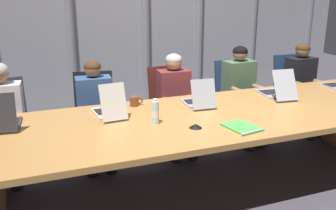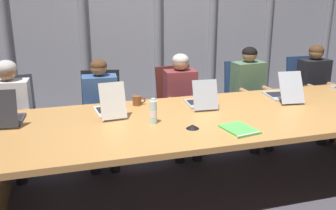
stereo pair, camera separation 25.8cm
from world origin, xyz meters
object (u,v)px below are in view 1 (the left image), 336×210
object	(u,v)px
person_center	(176,98)
office_chair_left_end	(10,138)
coffee_mug_near	(135,101)
office_chair_left_mid	(96,127)
office_chair_right_end	(293,101)
person_left_mid	(96,108)
water_bottle_primary	(155,113)
conference_mic_left_side	(196,126)
office_chair_center	(172,117)
laptop_right_mid	(276,91)
person_right_mid	(243,89)
person_right_end	(304,83)
office_chair_right_mid	(235,109)
person_left_end	(2,114)
laptop_left_mid	(109,109)
laptop_left_end	(4,121)
laptop_center	(198,100)
spiral_notepad	(242,127)

from	to	relation	value
person_center	office_chair_left_end	bearing A→B (deg)	-92.21
person_center	coffee_mug_near	bearing A→B (deg)	-52.58
office_chair_left_mid	office_chair_right_end	bearing A→B (deg)	99.92
person_left_mid	water_bottle_primary	distance (m)	1.05
conference_mic_left_side	person_center	bearing A→B (deg)	75.41
office_chair_center	person_left_mid	bearing A→B (deg)	-86.39
laptop_right_mid	office_chair_center	distance (m)	1.26
laptop_right_mid	office_chair_right_end	world-z (taller)	laptop_right_mid
person_left_mid	conference_mic_left_side	size ratio (longest dim) A/B	10.26
office_chair_right_end	person_right_mid	xyz separation A→B (m)	(-0.91, -0.16, 0.30)
office_chair_left_mid	person_right_end	world-z (taller)	person_right_end
person_right_mid	office_chair_right_mid	bearing A→B (deg)	173.24
person_left_end	person_right_end	size ratio (longest dim) A/B	1.00
laptop_left_mid	laptop_right_mid	xyz separation A→B (m)	(1.80, 0.00, -0.00)
office_chair_right_mid	person_center	xyz separation A→B (m)	(-0.88, -0.17, 0.29)
office_chair_left_end	office_chair_center	world-z (taller)	office_chair_center
person_center	water_bottle_primary	bearing A→B (deg)	-28.05
person_right_mid	person_left_mid	bearing A→B (deg)	-94.63
laptop_right_mid	conference_mic_left_side	distance (m)	1.32
office_chair_right_mid	person_right_mid	size ratio (longest dim) A/B	0.82
laptop_left_end	office_chair_left_end	bearing A→B (deg)	6.94
laptop_center	office_chair_right_mid	distance (m)	1.28
laptop_left_end	person_right_mid	xyz separation A→B (m)	(2.66, 0.63, -0.14)
laptop_center	person_left_mid	world-z (taller)	person_left_mid
laptop_left_mid	office_chair_center	xyz separation A→B (m)	(0.92, 0.79, -0.45)
laptop_center	conference_mic_left_side	distance (m)	0.63
laptop_left_mid	person_center	bearing A→B (deg)	-60.05
office_chair_left_mid	coffee_mug_near	bearing A→B (deg)	37.01
office_chair_center	conference_mic_left_side	size ratio (longest dim) A/B	8.71
laptop_left_end	coffee_mug_near	bearing A→B (deg)	-74.09
office_chair_right_end	person_right_end	xyz separation A→B (m)	(0.02, -0.17, 0.29)
office_chair_right_end	coffee_mug_near	size ratio (longest dim) A/B	7.51
person_left_end	conference_mic_left_side	world-z (taller)	person_left_end
laptop_left_mid	laptop_right_mid	world-z (taller)	laptop_left_mid
person_left_mid	person_right_mid	size ratio (longest dim) A/B	0.95
person_right_end	laptop_center	bearing A→B (deg)	-73.96
person_right_mid	person_right_end	distance (m)	0.93
office_chair_left_mid	person_right_mid	xyz separation A→B (m)	(1.78, -0.16, 0.31)
laptop_left_mid	office_chair_left_mid	size ratio (longest dim) A/B	0.48
office_chair_left_end	person_left_mid	size ratio (longest dim) A/B	0.85
office_chair_right_mid	office_chair_center	bearing A→B (deg)	-83.18
office_chair_center	spiral_notepad	distance (m)	1.55
office_chair_left_mid	person_right_end	size ratio (longest dim) A/B	0.82
laptop_center	water_bottle_primary	distance (m)	0.67
person_right_end	water_bottle_primary	bearing A→B (deg)	-70.74
water_bottle_primary	office_chair_left_end	bearing A→B (deg)	136.81
person_left_mid	office_chair_right_end	bearing A→B (deg)	97.53
office_chair_left_mid	person_left_end	xyz separation A→B (m)	(-0.93, -0.16, 0.31)
office_chair_right_end	office_chair_center	bearing A→B (deg)	-87.53
laptop_left_mid	office_chair_right_mid	xyz separation A→B (m)	(1.79, 0.79, -0.44)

